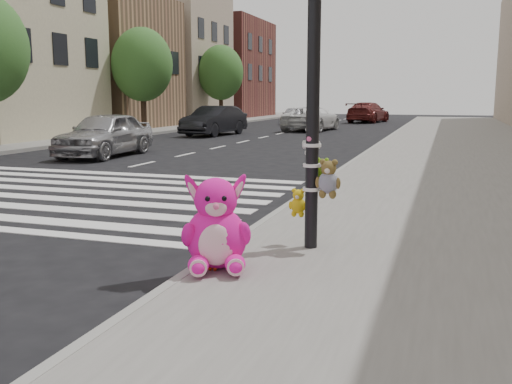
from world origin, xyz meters
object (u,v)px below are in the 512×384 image
at_px(signal_pole, 315,120).
at_px(car_white_near, 311,119).
at_px(car_silver_far, 105,134).
at_px(car_dark_far, 214,121).
at_px(pink_bunny, 216,230).
at_px(red_teddy, 213,261).

height_order(signal_pole, car_white_near, signal_pole).
height_order(signal_pole, car_silver_far, signal_pole).
bearing_deg(car_dark_far, pink_bunny, -60.83).
bearing_deg(red_teddy, car_silver_far, 127.02).
bearing_deg(car_white_near, car_silver_far, 83.85).
xyz_separation_m(signal_pole, car_white_near, (-6.13, 26.40, -1.04)).
xyz_separation_m(red_teddy, car_dark_far, (-9.17, 22.03, 0.51)).
distance_m(red_teddy, car_silver_far, 14.15).
distance_m(signal_pole, car_silver_far, 13.73).
height_order(signal_pole, pink_bunny, signal_pole).
bearing_deg(signal_pole, pink_bunny, -123.40).
xyz_separation_m(car_silver_far, car_dark_far, (-0.51, 10.85, 0.01)).
bearing_deg(car_dark_far, car_white_near, 62.18).
bearing_deg(car_dark_far, car_silver_far, -80.84).
bearing_deg(signal_pole, car_white_near, 103.07).
xyz_separation_m(red_teddy, car_silver_far, (-8.66, 11.18, 0.51)).
relative_size(car_silver_far, car_white_near, 0.88).
bearing_deg(car_white_near, car_dark_far, 61.04).
bearing_deg(pink_bunny, signal_pole, 33.30).
relative_size(signal_pole, red_teddy, 18.47).
bearing_deg(red_teddy, signal_pole, 56.86).
relative_size(car_dark_far, car_white_near, 0.92).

